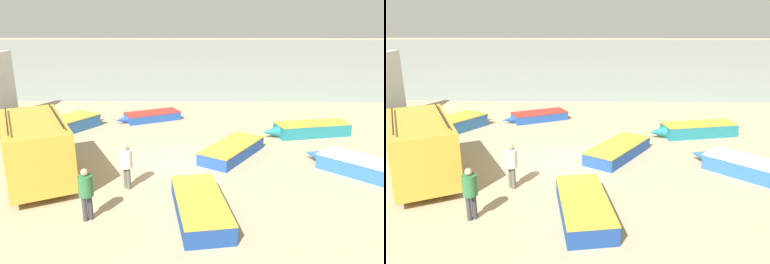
% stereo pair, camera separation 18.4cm
% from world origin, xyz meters
% --- Properties ---
extents(ground_plane, '(200.00, 200.00, 0.00)m').
position_xyz_m(ground_plane, '(0.00, 0.00, 0.00)').
color(ground_plane, tan).
extents(sea_water, '(120.00, 80.00, 0.01)m').
position_xyz_m(sea_water, '(0.00, 52.00, 0.00)').
color(sea_water, '#99A89E').
rests_on(sea_water, ground_plane).
extents(parked_van, '(4.14, 5.34, 2.50)m').
position_xyz_m(parked_van, '(-5.06, -1.99, 1.29)').
color(parked_van, gold).
rests_on(parked_van, ground_plane).
extents(fishing_rowboat_0, '(4.73, 2.10, 0.67)m').
position_xyz_m(fishing_rowboat_0, '(6.80, 3.83, 0.33)').
color(fishing_rowboat_0, '#1E757F').
rests_on(fishing_rowboat_0, ground_plane).
extents(fishing_rowboat_1, '(3.23, 4.29, 0.56)m').
position_xyz_m(fishing_rowboat_1, '(2.61, 0.76, 0.28)').
color(fishing_rowboat_1, '#234CA3').
rests_on(fishing_rowboat_1, ground_plane).
extents(fishing_rowboat_2, '(3.59, 4.86, 0.68)m').
position_xyz_m(fishing_rowboat_2, '(-6.26, 4.33, 0.34)').
color(fishing_rowboat_2, '#2D66AD').
rests_on(fishing_rowboat_2, ground_plane).
extents(fishing_rowboat_3, '(2.04, 4.46, 0.62)m').
position_xyz_m(fishing_rowboat_3, '(1.07, -4.48, 0.31)').
color(fishing_rowboat_3, navy).
rests_on(fishing_rowboat_3, ground_plane).
extents(fishing_rowboat_4, '(4.07, 3.91, 0.64)m').
position_xyz_m(fishing_rowboat_4, '(7.58, -1.34, 0.32)').
color(fishing_rowboat_4, '#2D66AD').
rests_on(fishing_rowboat_4, ground_plane).
extents(fishing_rowboat_5, '(3.87, 2.69, 0.49)m').
position_xyz_m(fishing_rowboat_5, '(-1.84, 6.69, 0.25)').
color(fishing_rowboat_5, '#234CA3').
rests_on(fishing_rowboat_5, ground_plane).
extents(fisherman_1, '(0.44, 0.44, 1.68)m').
position_xyz_m(fisherman_1, '(-1.54, -2.69, 1.01)').
color(fisherman_1, '#5B564C').
rests_on(fisherman_1, ground_plane).
extents(fisherman_2, '(0.44, 0.44, 1.69)m').
position_xyz_m(fisherman_2, '(-2.33, -4.93, 1.01)').
color(fisherman_2, '#38383D').
rests_on(fisherman_2, ground_plane).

